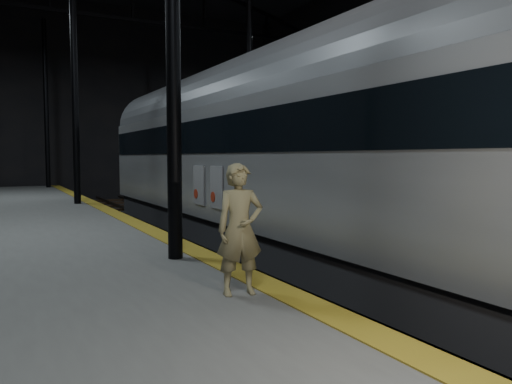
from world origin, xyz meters
TOP-DOWN VIEW (x-y plane):
  - ground at (0.00, 0.00)m, footprint 44.00×44.00m
  - platform_right at (7.50, 0.00)m, footprint 9.00×43.80m
  - tactile_strip at (-3.25, 0.00)m, footprint 0.50×43.80m
  - track at (0.00, 0.00)m, footprint 2.40×43.00m
  - train at (-0.00, 0.41)m, footprint 3.13×20.94m
  - woman at (-3.80, -6.68)m, footprint 0.69×0.50m

SIDE VIEW (x-z plane):
  - ground at x=0.00m, z-range 0.00..0.00m
  - track at x=0.00m, z-range -0.05..0.19m
  - platform_right at x=7.50m, z-range 0.00..1.00m
  - tactile_strip at x=-3.25m, z-range 1.00..1.01m
  - woman at x=-3.80m, z-range 1.00..2.75m
  - train at x=0.00m, z-range 0.32..5.92m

